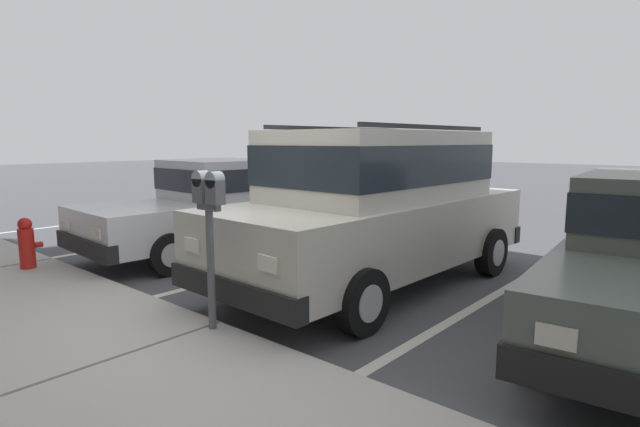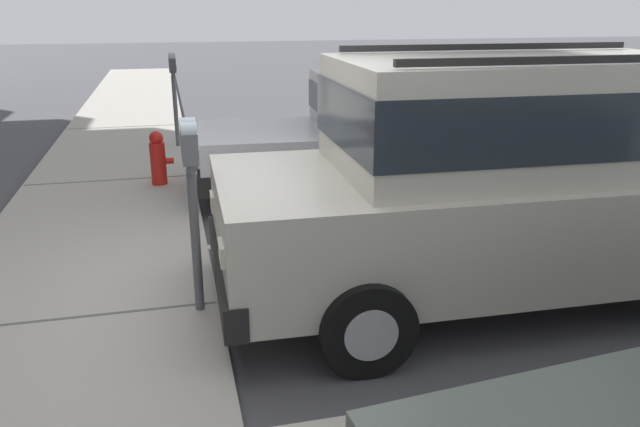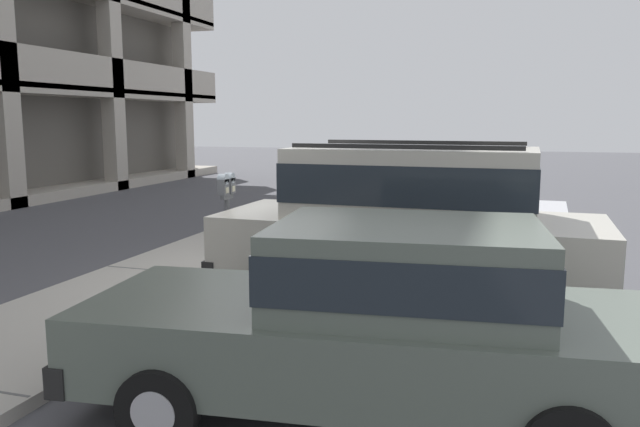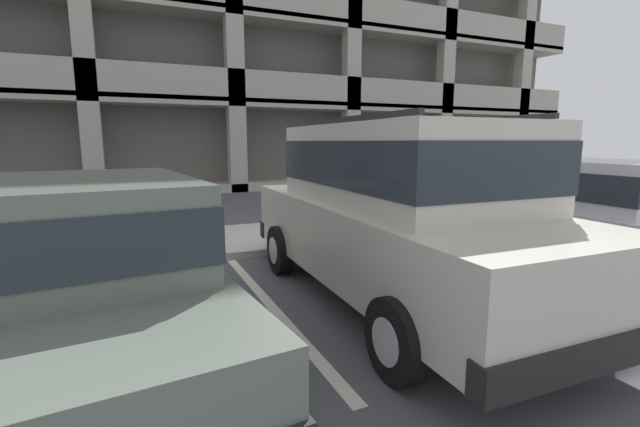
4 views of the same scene
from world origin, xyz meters
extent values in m
cube|color=#4C4C51|center=(0.00, 0.00, -0.05)|extent=(80.00, 80.00, 0.10)
cube|color=#ADA89E|center=(0.00, 1.30, 0.06)|extent=(40.00, 2.20, 0.12)
cube|color=#606060|center=(0.00, 1.30, 0.12)|extent=(0.03, 2.16, 0.00)
cube|color=#606060|center=(4.00, 1.30, 0.12)|extent=(0.03, 2.16, 0.00)
cube|color=#606060|center=(8.00, 1.30, 0.12)|extent=(0.03, 2.16, 0.00)
cube|color=silver|center=(-1.52, -1.40, 0.00)|extent=(0.12, 4.80, 0.01)
cube|color=silver|center=(1.52, -1.40, 0.00)|extent=(0.12, 4.80, 0.01)
cube|color=silver|center=(4.57, -1.40, 0.00)|extent=(0.12, 4.80, 0.01)
cube|color=silver|center=(7.62, -1.40, 0.00)|extent=(0.12, 4.80, 0.01)
cube|color=beige|center=(-0.17, -2.17, 0.73)|extent=(1.96, 4.74, 0.80)
cube|color=beige|center=(-0.17, -2.22, 1.55)|extent=(1.69, 2.95, 0.84)
cube|color=#232B33|center=(-0.17, -2.22, 1.57)|extent=(1.72, 2.98, 0.46)
cube|color=black|center=(-0.11, 0.14, 0.45)|extent=(1.88, 0.21, 0.24)
cube|color=silver|center=(0.46, 0.18, 0.81)|extent=(0.24, 0.04, 0.14)
cube|color=silver|center=(-0.68, 0.21, 0.81)|extent=(0.24, 0.04, 0.14)
cylinder|color=black|center=(0.77, -0.73, 0.33)|extent=(0.22, 0.66, 0.66)
cylinder|color=#B2B2B7|center=(0.77, -0.73, 0.33)|extent=(0.23, 0.37, 0.36)
cylinder|color=black|center=(-1.04, -0.69, 0.33)|extent=(0.22, 0.66, 0.66)
cylinder|color=#B2B2B7|center=(-1.04, -0.69, 0.33)|extent=(0.23, 0.37, 0.36)
cylinder|color=black|center=(0.69, -3.65, 0.33)|extent=(0.22, 0.66, 0.66)
cylinder|color=#B2B2B7|center=(0.69, -3.65, 0.33)|extent=(0.23, 0.37, 0.36)
cube|color=black|center=(0.52, -2.23, 2.01)|extent=(0.11, 2.62, 0.05)
cube|color=black|center=(-0.86, -2.20, 2.01)|extent=(0.11, 2.62, 0.05)
cube|color=silver|center=(3.00, -2.06, 0.60)|extent=(1.92, 4.48, 0.60)
cube|color=silver|center=(2.98, -2.36, 1.22)|extent=(1.59, 2.05, 0.64)
cube|color=#232B33|center=(2.98, -2.36, 1.24)|extent=(1.62, 2.08, 0.35)
cube|color=black|center=(3.10, 0.10, 0.42)|extent=(1.74, 0.25, 0.24)
cube|color=black|center=(2.89, -4.21, 0.42)|extent=(1.74, 0.25, 0.24)
cube|color=silver|center=(3.63, 0.12, 0.66)|extent=(0.24, 0.04, 0.14)
cube|color=silver|center=(2.58, 0.18, 0.66)|extent=(0.24, 0.04, 0.14)
cylinder|color=black|center=(3.90, -0.74, 0.30)|extent=(0.19, 0.61, 0.60)
cylinder|color=#B2B2B7|center=(3.90, -0.74, 0.30)|extent=(0.20, 0.34, 0.33)
cylinder|color=black|center=(2.23, -0.65, 0.30)|extent=(0.19, 0.61, 0.60)
cylinder|color=#B2B2B7|center=(2.23, -0.65, 0.30)|extent=(0.20, 0.34, 0.33)
cylinder|color=black|center=(3.76, -3.46, 0.30)|extent=(0.19, 0.61, 0.60)
cylinder|color=#B2B2B7|center=(3.76, -3.46, 0.30)|extent=(0.20, 0.34, 0.33)
cylinder|color=black|center=(2.10, -3.38, 0.30)|extent=(0.19, 0.61, 0.60)
cylinder|color=#B2B2B7|center=(2.10, -3.38, 0.30)|extent=(0.20, 0.34, 0.33)
cylinder|color=#595B60|center=(-0.07, 0.35, 0.68)|extent=(0.07, 0.07, 1.11)
cube|color=#595B60|center=(-0.07, 0.35, 1.26)|extent=(0.28, 0.06, 0.06)
cube|color=#515459|center=(-0.17, 0.35, 1.40)|extent=(0.15, 0.11, 0.22)
cylinder|color=#8C99A3|center=(-0.17, 0.35, 1.51)|extent=(0.15, 0.11, 0.15)
cube|color=#B7B293|center=(-0.17, 0.29, 1.36)|extent=(0.08, 0.01, 0.08)
cube|color=#515459|center=(0.03, 0.35, 1.40)|extent=(0.15, 0.11, 0.22)
cylinder|color=#8C99A3|center=(0.03, 0.35, 1.51)|extent=(0.15, 0.11, 0.15)
cube|color=#B7B293|center=(0.03, 0.29, 1.36)|extent=(0.08, 0.01, 0.08)
cylinder|color=#595B60|center=(6.03, 0.35, 0.69)|extent=(0.07, 0.07, 1.15)
cube|color=#595B60|center=(6.03, 0.35, 1.30)|extent=(0.28, 0.06, 0.06)
cube|color=#424447|center=(5.93, 0.35, 1.44)|extent=(0.15, 0.11, 0.22)
cylinder|color=#8C99A3|center=(5.93, 0.35, 1.55)|extent=(0.15, 0.11, 0.15)
cube|color=#B7B293|center=(5.93, 0.29, 1.40)|extent=(0.08, 0.01, 0.08)
cube|color=#424447|center=(6.13, 0.35, 1.44)|extent=(0.15, 0.11, 0.22)
cylinder|color=#8C99A3|center=(6.13, 0.35, 1.55)|extent=(0.15, 0.11, 0.15)
cube|color=#B7B293|center=(6.13, 0.29, 1.40)|extent=(0.08, 0.01, 0.08)
cylinder|color=red|center=(3.66, 0.65, 0.40)|extent=(0.20, 0.20, 0.55)
sphere|color=red|center=(3.66, 0.65, 0.73)|extent=(0.18, 0.18, 0.18)
cylinder|color=red|center=(3.66, 0.50, 0.42)|extent=(0.08, 0.10, 0.08)
cylinder|color=red|center=(3.81, 0.65, 0.42)|extent=(0.10, 0.07, 0.07)
camera|label=1|loc=(-3.75, 3.05, 1.85)|focal=28.00mm
camera|label=2|loc=(-4.51, 0.48, 2.34)|focal=35.00mm
camera|label=3|loc=(-7.80, -3.39, 2.32)|focal=35.00mm
camera|label=4|loc=(-2.85, -6.10, 1.80)|focal=24.00mm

